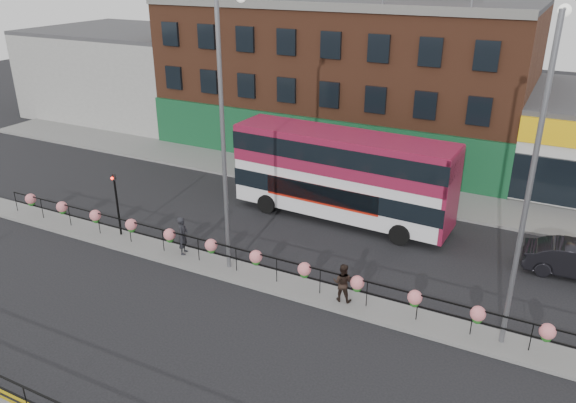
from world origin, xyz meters
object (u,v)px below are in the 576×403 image
at_px(pedestrian_a, 183,235).
at_px(pedestrian_b, 343,282).
at_px(double_decker_bus, 343,168).
at_px(lamp_column_east, 535,161).
at_px(lamp_column_west, 226,116).

bearing_deg(pedestrian_a, pedestrian_b, -111.32).
height_order(double_decker_bus, lamp_column_east, lamp_column_east).
distance_m(double_decker_bus, pedestrian_a, 8.87).
height_order(pedestrian_b, lamp_column_east, lamp_column_east).
distance_m(pedestrian_a, lamp_column_east, 15.25).
bearing_deg(lamp_column_west, lamp_column_east, -0.38).
bearing_deg(double_decker_bus, lamp_column_east, -37.39).
bearing_deg(pedestrian_b, lamp_column_west, -12.42).
distance_m(pedestrian_b, lamp_column_west, 8.11).
distance_m(double_decker_bus, lamp_column_east, 12.23).
bearing_deg(lamp_column_east, pedestrian_b, -175.96).
bearing_deg(double_decker_bus, lamp_column_west, -109.07).
bearing_deg(lamp_column_west, pedestrian_b, -5.28).
height_order(pedestrian_a, lamp_column_east, lamp_column_east).
bearing_deg(pedestrian_b, lamp_column_east, 176.90).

